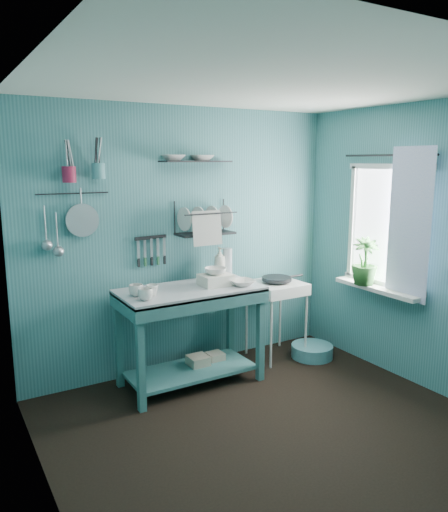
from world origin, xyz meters
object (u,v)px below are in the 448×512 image
mug_left (146,294)px  dish_rack (205,218)px  utensil_cup_teal (99,171)px  storage_tin_large (198,367)px  colander (82,220)px  soap_bottle (220,263)px  storage_tin_small (215,363)px  mug_mid (152,290)px  utensil_cup_magenta (69,174)px  floor_basin (312,351)px  hotplate_stand (276,320)px  frying_pan (277,279)px  water_bottle (227,262)px  mug_right (136,290)px  potted_plant (365,261)px  wash_tub (216,280)px  work_counter (191,336)px

mug_left → dish_rack: (0.80, 0.45, 0.53)m
utensil_cup_teal → storage_tin_large: size_ratio=0.59×
dish_rack → colander: colander is taller
soap_bottle → storage_tin_small: bearing=-135.0°
mug_left → mug_mid: size_ratio=1.23×
utensil_cup_magenta → storage_tin_large: 2.07m
storage_tin_large → floor_basin: size_ratio=0.52×
hotplate_stand → frying_pan: 0.43m
frying_pan → utensil_cup_magenta: (-1.95, 0.22, 1.06)m
soap_bottle → water_bottle: bearing=11.3°
mug_right → dish_rack: size_ratio=0.22×
hotplate_stand → frying_pan: (0.00, 0.00, 0.43)m
utensil_cup_magenta → colander: 0.40m
utensil_cup_teal → potted_plant: size_ratio=0.29×
wash_tub → utensil_cup_teal: bearing=158.5°
mug_left → storage_tin_small: 1.17m
wash_tub → storage_tin_large: size_ratio=1.27×
mug_left → potted_plant: (2.10, -0.34, 0.11)m
soap_bottle → hotplate_stand: 0.90m
hotplate_stand → storage_tin_small: size_ratio=3.96×
storage_tin_small → utensil_cup_magenta: bearing=167.8°
dish_rack → storage_tin_large: 1.40m
hotplate_stand → wash_tub: bearing=-164.0°
mug_mid → wash_tub: 0.63m
frying_pan → work_counter: bearing=-173.5°
water_bottle → hotplate_stand: (0.52, -0.10, -0.64)m
wash_tub → storage_tin_small: size_ratio=1.40×
frying_pan → utensil_cup_teal: 2.04m
wash_tub → utensil_cup_magenta: 1.54m
soap_bottle → colander: colander is taller
work_counter → storage_tin_small: bearing=12.3°
wash_tub → dish_rack: bearing=77.9°
dish_rack → storage_tin_small: size_ratio=2.75×
soap_bottle → utensil_cup_magenta: (-1.33, 0.14, 0.85)m
frying_pan → floor_basin: size_ratio=0.70×
work_counter → mug_mid: 0.63m
work_counter → colander: 1.39m
hotplate_stand → dish_rack: 1.31m
mug_left → storage_tin_small: bearing=17.1°
mug_mid → dish_rack: dish_rack is taller
utensil_cup_magenta → utensil_cup_teal: utensil_cup_teal is taller
soap_bottle → water_bottle: size_ratio=1.07×
hotplate_stand → potted_plant: 1.08m
storage_tin_large → mug_mid: bearing=-167.1°
potted_plant → colander: bearing=160.3°
mug_mid → storage_tin_large: mug_mid is taller
water_bottle → storage_tin_small: 0.97m
mug_left → storage_tin_small: mug_left is taller
hotplate_stand → utensil_cup_magenta: bearing=179.5°
mug_right → utensil_cup_magenta: 1.09m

